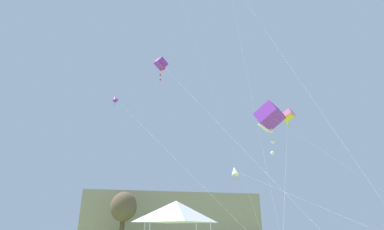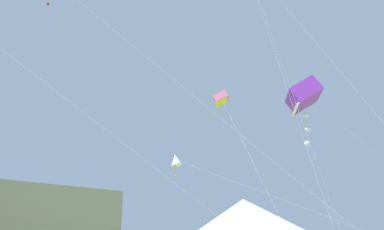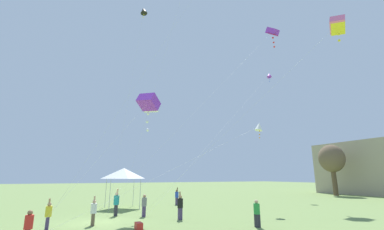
{
  "view_description": "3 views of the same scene",
  "coord_description": "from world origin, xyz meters",
  "px_view_note": "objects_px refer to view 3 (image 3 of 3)",
  "views": [
    {
      "loc": [
        -9.97,
        -12.73,
        2.42
      ],
      "look_at": [
        -4.28,
        11.81,
        12.18
      ],
      "focal_mm": 28.0,
      "sensor_mm": 36.0,
      "label": 1
    },
    {
      "loc": [
        -17.12,
        -4.45,
        2.72
      ],
      "look_at": [
        -0.94,
        11.17,
        10.02
      ],
      "focal_mm": 35.0,
      "sensor_mm": 36.0,
      "label": 2
    },
    {
      "loc": [
        19.55,
        -2.29,
        3.04
      ],
      "look_at": [
        -5.09,
        9.45,
        9.58
      ],
      "focal_mm": 24.0,
      "sensor_mm": 36.0,
      "label": 3
    }
  ],
  "objects_px": {
    "person_black_shirt": "(180,206)",
    "kite_purple_box_5": "(148,103)",
    "person_grey_shirt": "(144,205)",
    "kite_purple_box_4": "(272,32)",
    "person_yellow_shirt": "(48,214)",
    "person_red_shirt": "(28,227)",
    "kite_purple_diamond_1": "(269,75)",
    "person_green_shirt": "(257,212)",
    "kite_pink_box_0": "(337,25)",
    "person_teal_shirt": "(116,203)",
    "kite_white_diamond_3": "(259,127)",
    "cooler_box": "(139,226)",
    "kite_black_diamond_2": "(144,11)",
    "person_white_shirt": "(94,211)",
    "person_blue_shirt": "(177,196)",
    "festival_tent": "(124,173)"
  },
  "relations": [
    {
      "from": "person_teal_shirt",
      "to": "person_black_shirt",
      "type": "height_order",
      "value": "person_teal_shirt"
    },
    {
      "from": "kite_pink_box_0",
      "to": "kite_purple_box_4",
      "type": "distance_m",
      "value": 18.2
    },
    {
      "from": "person_white_shirt",
      "to": "kite_black_diamond_2",
      "type": "bearing_deg",
      "value": -16.53
    },
    {
      "from": "kite_purple_box_4",
      "to": "person_black_shirt",
      "type": "bearing_deg",
      "value": -67.08
    },
    {
      "from": "kite_pink_box_0",
      "to": "kite_black_diamond_2",
      "type": "bearing_deg",
      "value": -144.41
    },
    {
      "from": "person_red_shirt",
      "to": "person_green_shirt",
      "type": "bearing_deg",
      "value": 169.68
    },
    {
      "from": "kite_pink_box_0",
      "to": "kite_purple_box_5",
      "type": "bearing_deg",
      "value": -125.99
    },
    {
      "from": "kite_white_diamond_3",
      "to": "person_blue_shirt",
      "type": "bearing_deg",
      "value": -148.49
    },
    {
      "from": "person_green_shirt",
      "to": "kite_pink_box_0",
      "type": "relative_size",
      "value": 0.1
    },
    {
      "from": "person_grey_shirt",
      "to": "kite_purple_box_4",
      "type": "relative_size",
      "value": 0.07
    },
    {
      "from": "person_teal_shirt",
      "to": "person_blue_shirt",
      "type": "bearing_deg",
      "value": 128.44
    },
    {
      "from": "kite_pink_box_0",
      "to": "kite_white_diamond_3",
      "type": "bearing_deg",
      "value": -164.49
    },
    {
      "from": "person_yellow_shirt",
      "to": "person_blue_shirt",
      "type": "xyz_separation_m",
      "value": [
        -9.28,
        11.95,
        0.04
      ]
    },
    {
      "from": "kite_pink_box_0",
      "to": "kite_purple_box_4",
      "type": "relative_size",
      "value": 0.62
    },
    {
      "from": "person_teal_shirt",
      "to": "person_green_shirt",
      "type": "bearing_deg",
      "value": 42.04
    },
    {
      "from": "person_green_shirt",
      "to": "person_blue_shirt",
      "type": "xyz_separation_m",
      "value": [
        -13.93,
        0.32,
        0.02
      ]
    },
    {
      "from": "person_grey_shirt",
      "to": "kite_purple_box_4",
      "type": "distance_m",
      "value": 30.72
    },
    {
      "from": "person_blue_shirt",
      "to": "kite_white_diamond_3",
      "type": "xyz_separation_m",
      "value": [
        8.25,
        5.06,
        6.82
      ]
    },
    {
      "from": "person_teal_shirt",
      "to": "kite_white_diamond_3",
      "type": "bearing_deg",
      "value": 79.48
    },
    {
      "from": "person_green_shirt",
      "to": "kite_black_diamond_2",
      "type": "distance_m",
      "value": 26.91
    },
    {
      "from": "person_blue_shirt",
      "to": "person_red_shirt",
      "type": "bearing_deg",
      "value": -177.11
    },
    {
      "from": "person_white_shirt",
      "to": "kite_purple_diamond_1",
      "type": "height_order",
      "value": "kite_purple_diamond_1"
    },
    {
      "from": "kite_purple_diamond_1",
      "to": "kite_purple_box_5",
      "type": "bearing_deg",
      "value": -65.82
    },
    {
      "from": "person_red_shirt",
      "to": "kite_white_diamond_3",
      "type": "distance_m",
      "value": 19.49
    },
    {
      "from": "festival_tent",
      "to": "kite_black_diamond_2",
      "type": "relative_size",
      "value": 0.16
    },
    {
      "from": "kite_black_diamond_2",
      "to": "person_green_shirt",
      "type": "bearing_deg",
      "value": 16.43
    },
    {
      "from": "person_blue_shirt",
      "to": "kite_purple_box_5",
      "type": "height_order",
      "value": "kite_purple_box_5"
    },
    {
      "from": "cooler_box",
      "to": "person_yellow_shirt",
      "type": "relative_size",
      "value": 0.39
    },
    {
      "from": "kite_purple_diamond_1",
      "to": "kite_white_diamond_3",
      "type": "height_order",
      "value": "kite_purple_diamond_1"
    },
    {
      "from": "person_white_shirt",
      "to": "kite_black_diamond_2",
      "type": "distance_m",
      "value": 24.73
    },
    {
      "from": "kite_white_diamond_3",
      "to": "person_grey_shirt",
      "type": "bearing_deg",
      "value": -97.83
    },
    {
      "from": "kite_purple_box_4",
      "to": "kite_purple_box_5",
      "type": "bearing_deg",
      "value": -75.98
    },
    {
      "from": "person_yellow_shirt",
      "to": "kite_purple_box_5",
      "type": "height_order",
      "value": "kite_purple_box_5"
    },
    {
      "from": "cooler_box",
      "to": "person_grey_shirt",
      "type": "relative_size",
      "value": 0.41
    },
    {
      "from": "person_red_shirt",
      "to": "person_teal_shirt",
      "type": "bearing_deg",
      "value": -130.36
    },
    {
      "from": "person_teal_shirt",
      "to": "person_grey_shirt",
      "type": "distance_m",
      "value": 2.3
    },
    {
      "from": "person_red_shirt",
      "to": "kite_purple_box_5",
      "type": "xyz_separation_m",
      "value": [
        -6.33,
        7.06,
        8.35
      ]
    },
    {
      "from": "kite_white_diamond_3",
      "to": "kite_purple_box_5",
      "type": "relative_size",
      "value": 1.85
    },
    {
      "from": "cooler_box",
      "to": "person_red_shirt",
      "type": "xyz_separation_m",
      "value": [
        1.51,
        -5.44,
        0.63
      ]
    },
    {
      "from": "person_white_shirt",
      "to": "cooler_box",
      "type": "bearing_deg",
      "value": -126.66
    },
    {
      "from": "festival_tent",
      "to": "person_red_shirt",
      "type": "relative_size",
      "value": 2.5
    },
    {
      "from": "person_green_shirt",
      "to": "person_white_shirt",
      "type": "xyz_separation_m",
      "value": [
        -4.89,
        -9.1,
        0.01
      ]
    },
    {
      "from": "person_black_shirt",
      "to": "kite_purple_box_5",
      "type": "xyz_separation_m",
      "value": [
        -2.59,
        -1.95,
        8.23
      ]
    },
    {
      "from": "person_red_shirt",
      "to": "kite_purple_box_4",
      "type": "distance_m",
      "value": 37.08
    },
    {
      "from": "person_grey_shirt",
      "to": "kite_purple_box_5",
      "type": "xyz_separation_m",
      "value": [
        -0.08,
        0.04,
        8.29
      ]
    },
    {
      "from": "person_yellow_shirt",
      "to": "person_grey_shirt",
      "type": "distance_m",
      "value": 6.89
    },
    {
      "from": "person_red_shirt",
      "to": "person_teal_shirt",
      "type": "distance_m",
      "value": 9.09
    },
    {
      "from": "person_yellow_shirt",
      "to": "person_red_shirt",
      "type": "xyz_separation_m",
      "value": [
        3.77,
        -0.58,
        -0.02
      ]
    },
    {
      "from": "person_teal_shirt",
      "to": "person_green_shirt",
      "type": "relative_size",
      "value": 1.29
    },
    {
      "from": "person_red_shirt",
      "to": "person_black_shirt",
      "type": "distance_m",
      "value": 9.76
    }
  ]
}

